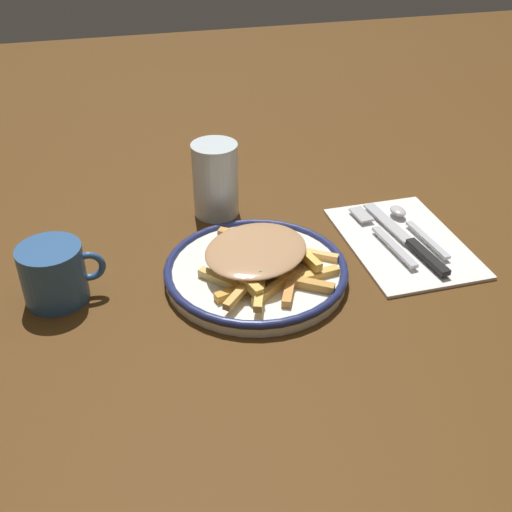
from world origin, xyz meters
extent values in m
plane|color=#4E2F11|center=(0.00, 0.00, 0.00)|extent=(2.60, 2.60, 0.00)
cylinder|color=white|center=(0.00, 0.00, 0.01)|extent=(0.25, 0.25, 0.02)
torus|color=navy|center=(0.00, 0.00, 0.02)|extent=(0.25, 0.25, 0.01)
cube|color=gold|center=(0.03, -0.01, 0.02)|extent=(0.06, 0.07, 0.01)
cube|color=gold|center=(0.00, 0.00, 0.03)|extent=(0.07, 0.05, 0.01)
cube|color=#EBB04C|center=(0.07, -0.04, 0.02)|extent=(0.07, 0.02, 0.01)
cube|color=#E9B353|center=(0.01, -0.01, 0.02)|extent=(0.09, 0.06, 0.01)
cube|color=gold|center=(0.05, -0.06, 0.02)|extent=(0.07, 0.05, 0.01)
cube|color=#F3BF56|center=(-0.01, -0.06, 0.03)|extent=(0.04, 0.09, 0.01)
cube|color=#C9882C|center=(0.00, 0.01, 0.02)|extent=(0.08, 0.07, 0.01)
cube|color=#DD8E3F|center=(0.03, -0.06, 0.02)|extent=(0.04, 0.07, 0.01)
cube|color=orange|center=(0.05, 0.02, 0.02)|extent=(0.06, 0.09, 0.01)
cube|color=#C98838|center=(0.00, 0.00, 0.02)|extent=(0.09, 0.01, 0.01)
cube|color=gold|center=(0.00, -0.01, 0.03)|extent=(0.06, 0.07, 0.01)
cube|color=gold|center=(-0.03, -0.06, 0.03)|extent=(0.07, 0.07, 0.01)
cube|color=#DFB950|center=(0.00, -0.02, 0.04)|extent=(0.05, 0.07, 0.01)
cube|color=#EEB953|center=(0.01, -0.06, 0.02)|extent=(0.07, 0.06, 0.01)
cube|color=#F6C95F|center=(-0.01, 0.00, 0.03)|extent=(0.06, 0.05, 0.01)
cube|color=#F2B966|center=(0.08, 0.01, 0.02)|extent=(0.07, 0.05, 0.01)
cube|color=gold|center=(-0.01, -0.01, 0.02)|extent=(0.05, 0.06, 0.01)
cube|color=#F1C650|center=(0.06, 0.00, 0.04)|extent=(0.03, 0.09, 0.01)
cube|color=gold|center=(0.03, 0.01, 0.02)|extent=(0.07, 0.03, 0.01)
cube|color=#E0BD64|center=(-0.05, -0.03, 0.02)|extent=(0.06, 0.06, 0.01)
cube|color=#E9B84E|center=(-0.03, -0.05, 0.04)|extent=(0.03, 0.07, 0.01)
cube|color=gold|center=(-0.03, -0.05, 0.02)|extent=(0.07, 0.03, 0.01)
cube|color=#E3B167|center=(0.02, 0.04, 0.02)|extent=(0.08, 0.03, 0.01)
cube|color=gold|center=(0.00, 0.05, 0.03)|extent=(0.08, 0.06, 0.01)
cube|color=#CD8F47|center=(0.01, 0.00, 0.02)|extent=(0.08, 0.04, 0.01)
ellipsoid|color=tan|center=(0.00, 0.00, 0.05)|extent=(0.19, 0.19, 0.02)
cube|color=#295A1C|center=(-0.01, 0.01, 0.05)|extent=(0.00, 0.00, 0.00)
cube|color=#276F1C|center=(0.00, 0.00, 0.05)|extent=(0.00, 0.00, 0.00)
cube|color=#255935|center=(0.00, -0.02, 0.05)|extent=(0.00, 0.00, 0.00)
cube|color=#237335|center=(-0.02, 0.02, 0.05)|extent=(0.00, 0.00, 0.00)
cube|color=#266B30|center=(-0.03, 0.00, 0.05)|extent=(0.00, 0.00, 0.00)
cube|color=#226836|center=(-0.04, -0.01, 0.05)|extent=(0.00, 0.00, 0.00)
cube|color=#2F5A26|center=(-0.03, 0.01, 0.05)|extent=(0.00, 0.00, 0.00)
cube|color=#225F1D|center=(-0.01, -0.05, 0.05)|extent=(0.00, 0.00, 0.00)
cube|color=white|center=(0.23, 0.03, 0.00)|extent=(0.17, 0.24, 0.01)
cube|color=silver|center=(0.21, 0.01, 0.01)|extent=(0.02, 0.11, 0.01)
cube|color=silver|center=(0.20, 0.11, 0.01)|extent=(0.03, 0.05, 0.00)
cube|color=black|center=(0.24, -0.03, 0.01)|extent=(0.03, 0.09, 0.01)
cube|color=silver|center=(0.23, 0.08, 0.01)|extent=(0.03, 0.12, 0.00)
cube|color=silver|center=(0.26, 0.02, 0.01)|extent=(0.02, 0.10, 0.00)
ellipsoid|color=silver|center=(0.25, 0.10, 0.01)|extent=(0.03, 0.03, 0.01)
cylinder|color=silver|center=(-0.02, 0.19, 0.06)|extent=(0.07, 0.07, 0.12)
cylinder|color=#30598D|center=(-0.26, 0.02, 0.04)|extent=(0.08, 0.08, 0.08)
torus|color=#30598D|center=(-0.22, 0.02, 0.04)|extent=(0.04, 0.01, 0.04)
camera|label=1|loc=(-0.17, -0.68, 0.51)|focal=44.43mm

